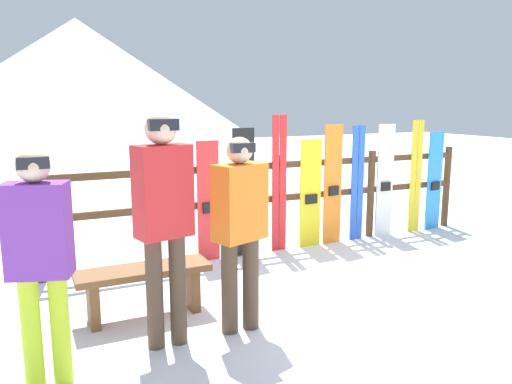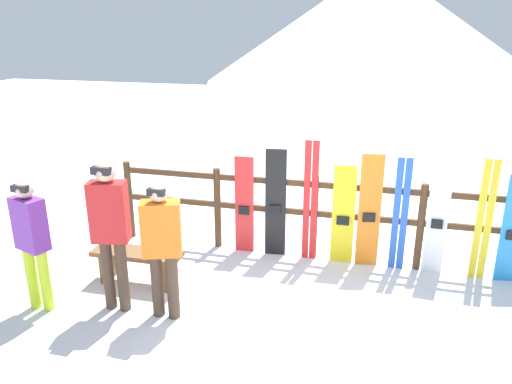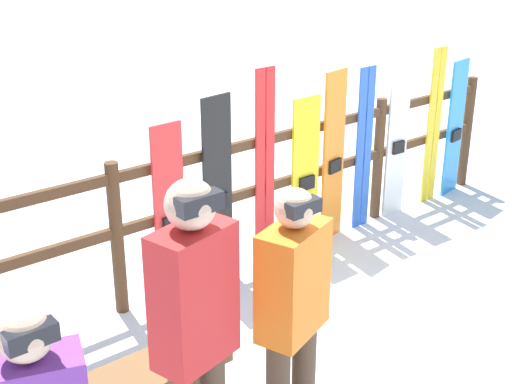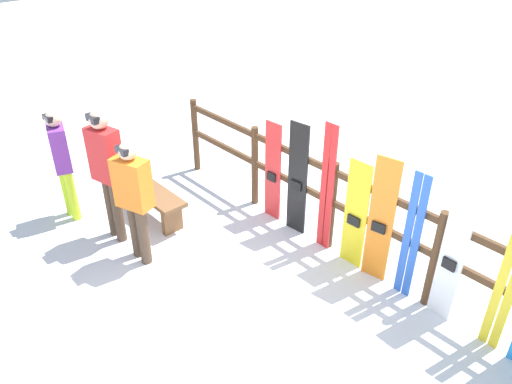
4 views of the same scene
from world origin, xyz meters
name	(u,v)px [view 3 (image 3 of 4)]	position (x,y,z in m)	size (l,w,h in m)	color
ground_plane	(416,342)	(0.00, 0.00, 0.00)	(40.00, 40.00, 0.00)	white
fence	(265,181)	(0.00, 1.70, 0.72)	(5.78, 0.10, 1.21)	#4C331E
person_red	(195,324)	(-2.01, -0.22, 1.06)	(0.44, 0.31, 1.80)	#4C3828
person_orange	(293,307)	(-1.40, -0.22, 0.93)	(0.47, 0.36, 1.60)	#4C3828
snowboard_red	(170,214)	(-0.99, 1.64, 0.71)	(0.27, 0.06, 1.43)	red
snowboard_black_stripe	(218,192)	(-0.54, 1.64, 0.78)	(0.29, 0.08, 1.56)	black
ski_pair_red	(265,169)	(-0.05, 1.64, 0.86)	(0.19, 0.02, 1.71)	red
snowboard_yellow	(305,175)	(0.40, 1.64, 0.69)	(0.31, 0.06, 1.40)	yellow
snowboard_orange	(333,157)	(0.75, 1.64, 0.79)	(0.30, 0.09, 1.58)	orange
ski_pair_blue	(364,149)	(1.14, 1.64, 0.78)	(0.19, 0.02, 1.56)	blue
snowboard_white	(397,140)	(1.61, 1.64, 0.78)	(0.26, 0.06, 1.57)	white
ski_pair_yellow	(434,126)	(2.17, 1.64, 0.81)	(0.20, 0.02, 1.61)	yellow
snowboard_blue	(455,128)	(2.53, 1.64, 0.72)	(0.31, 0.09, 1.44)	#288CE0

